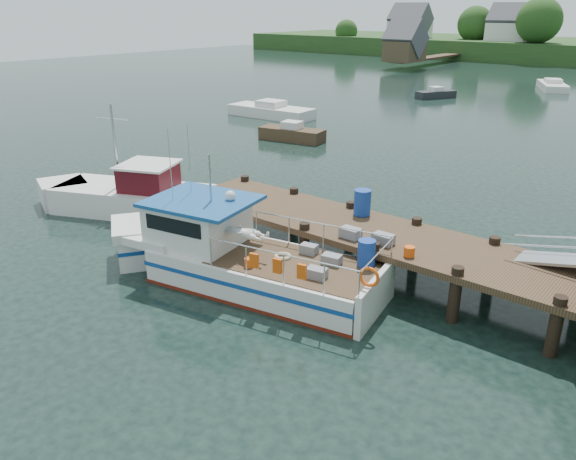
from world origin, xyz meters
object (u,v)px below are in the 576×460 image
Objects in this scene: work_boat at (130,195)px; moored_rowboat at (292,133)px; moored_d at (552,86)px; lobster_boat at (232,255)px; moored_a at (271,111)px; moored_e at (436,94)px; dock at (560,248)px.

work_boat is 1.86× the size of moored_rowboat.
moored_d is (2.70, 49.08, -0.29)m from work_boat.
work_boat is 1.21× the size of moored_d.
lobster_boat is 2.25× the size of moored_rowboat.
moored_rowboat is 0.63× the size of moored_a.
moored_d is at bearing 80.02° from moored_e.
work_boat reaches higher than moored_a.
moored_a reaches higher than moored_rowboat.
moored_rowboat is at bearing 78.27° from work_boat.
moored_rowboat is 21.97m from moored_e.
work_boat is 14.72m from moored_rowboat.
lobster_boat reaches higher than dock.
moored_e is (-3.90, 36.34, -0.31)m from work_boat.
lobster_boat is at bearing -55.81° from moored_e.
dock is at bearing -18.92° from work_boat.
moored_e is (-11.51, 38.20, -0.46)m from lobster_boat.
moored_rowboat is (-3.14, 14.38, -0.25)m from work_boat.
moored_e is (-0.76, 21.96, -0.06)m from moored_rowboat.
moored_e is at bearing 95.77° from lobster_boat.
work_boat is 2.06× the size of moored_e.
dock is 23.08m from moored_rowboat.
moored_rowboat is at bearing -94.48° from moored_d.
moored_d is at bearing 100.27° from moored_rowboat.
dock is 9.01m from lobster_boat.
dock is 2.07× the size of work_boat.
lobster_boat is 1.21× the size of work_boat.
dock is 49.47m from moored_d.
moored_e is at bearing -112.32° from moored_d.
moored_d is 14.35m from moored_e.
lobster_boat is 51.18m from moored_d.
moored_rowboat is 8.20m from moored_a.
work_boat is at bearing -48.10° from moored_a.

